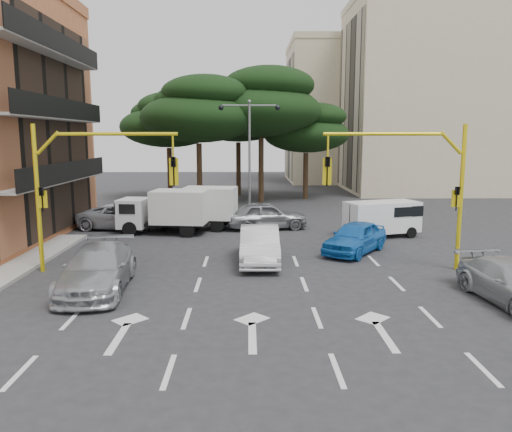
% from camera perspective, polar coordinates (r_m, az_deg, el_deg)
% --- Properties ---
extents(ground, '(120.00, 120.00, 0.00)m').
position_cam_1_polar(ground, '(18.92, -0.56, -7.83)').
color(ground, '#28282B').
rests_on(ground, ground).
extents(median_strip, '(1.40, 6.00, 0.15)m').
position_cam_1_polar(median_strip, '(34.53, -0.73, 0.05)').
color(median_strip, gray).
rests_on(median_strip, ground).
extents(apartment_beige_near, '(20.20, 12.15, 18.70)m').
position_cam_1_polar(apartment_beige_near, '(54.10, 21.38, 12.57)').
color(apartment_beige_near, beige).
rests_on(apartment_beige_near, ground).
extents(apartment_beige_far, '(16.20, 12.15, 16.70)m').
position_cam_1_polar(apartment_beige_far, '(63.52, 11.17, 11.50)').
color(apartment_beige_far, beige).
rests_on(apartment_beige_far, ground).
extents(pine_left_near, '(9.15, 9.15, 10.23)m').
position_cam_1_polar(pine_left_near, '(40.29, -6.53, 12.03)').
color(pine_left_near, '#382616').
rests_on(pine_left_near, ground).
extents(pine_center, '(9.98, 9.98, 11.16)m').
position_cam_1_polar(pine_center, '(42.16, 0.68, 12.90)').
color(pine_center, '#382616').
rests_on(pine_center, ground).
extents(pine_left_far, '(8.32, 8.32, 9.30)m').
position_cam_1_polar(pine_left_far, '(44.60, -9.92, 10.77)').
color(pine_left_far, '#382616').
rests_on(pine_left_far, ground).
extents(pine_right, '(7.49, 7.49, 8.37)m').
position_cam_1_polar(pine_right, '(44.36, 5.85, 9.97)').
color(pine_right, '#382616').
rests_on(pine_right, ground).
extents(pine_back, '(9.15, 9.15, 10.23)m').
position_cam_1_polar(pine_back, '(47.11, -1.98, 11.65)').
color(pine_back, '#382616').
rests_on(pine_back, ground).
extents(signal_mast_right, '(5.79, 0.37, 6.00)m').
position_cam_1_polar(signal_mast_right, '(21.31, 18.06, 4.28)').
color(signal_mast_right, yellow).
rests_on(signal_mast_right, ground).
extents(signal_mast_left, '(5.79, 0.37, 6.00)m').
position_cam_1_polar(signal_mast_left, '(21.24, -19.35, 4.20)').
color(signal_mast_left, yellow).
rests_on(signal_mast_left, ground).
extents(street_lamp_center, '(4.16, 0.36, 7.77)m').
position_cam_1_polar(street_lamp_center, '(34.10, -0.75, 8.97)').
color(street_lamp_center, slate).
rests_on(street_lamp_center, median_strip).
extents(car_white_hatch, '(1.72, 4.81, 1.58)m').
position_cam_1_polar(car_white_hatch, '(21.92, 0.42, -3.33)').
color(car_white_hatch, silver).
rests_on(car_white_hatch, ground).
extents(car_blue_compact, '(4.02, 4.62, 1.50)m').
position_cam_1_polar(car_blue_compact, '(24.21, 11.26, -2.41)').
color(car_blue_compact, blue).
rests_on(car_blue_compact, ground).
extents(car_silver_wagon, '(2.60, 5.56, 1.57)m').
position_cam_1_polar(car_silver_wagon, '(18.92, -17.64, -5.79)').
color(car_silver_wagon, '#A3A6AB').
rests_on(car_silver_wagon, ground).
extents(car_silver_cross_a, '(5.63, 3.15, 1.49)m').
position_cam_1_polar(car_silver_cross_a, '(30.89, -14.87, -0.08)').
color(car_silver_cross_a, '#AEB0B7').
rests_on(car_silver_cross_a, ground).
extents(car_silver_cross_b, '(5.06, 2.71, 1.64)m').
position_cam_1_polar(car_silver_cross_b, '(29.83, 1.22, 0.06)').
color(car_silver_cross_b, gray).
rests_on(car_silver_cross_b, ground).
extents(van_white, '(4.35, 2.89, 2.00)m').
position_cam_1_polar(van_white, '(28.41, 14.19, -0.31)').
color(van_white, white).
rests_on(van_white, ground).
extents(box_truck_a, '(5.31, 2.74, 2.51)m').
position_cam_1_polar(box_truck_a, '(28.82, -10.42, 0.46)').
color(box_truck_a, silver).
rests_on(box_truck_a, ground).
extents(box_truck_b, '(5.34, 2.77, 2.51)m').
position_cam_1_polar(box_truck_b, '(30.12, -7.00, 0.92)').
color(box_truck_b, silver).
rests_on(box_truck_b, ground).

